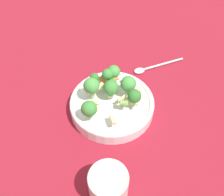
% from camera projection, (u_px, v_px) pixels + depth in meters
% --- Properties ---
extents(ground_plane, '(3.00, 3.00, 0.00)m').
position_uv_depth(ground_plane, '(112.00, 109.00, 0.75)').
color(ground_plane, maroon).
extents(bowl, '(0.23, 0.23, 0.04)m').
position_uv_depth(bowl, '(112.00, 104.00, 0.73)').
color(bowl, white).
rests_on(bowl, ground_plane).
extents(pasta_salad, '(0.18, 0.18, 0.07)m').
position_uv_depth(pasta_salad, '(110.00, 88.00, 0.70)').
color(pasta_salad, '#8CB766').
rests_on(pasta_salad, bowl).
extents(cup, '(0.09, 0.09, 0.09)m').
position_uv_depth(cup, '(108.00, 185.00, 0.56)').
color(cup, silver).
rests_on(cup, ground_plane).
extents(spoon, '(0.18, 0.04, 0.01)m').
position_uv_depth(spoon, '(150.00, 68.00, 0.85)').
color(spoon, silver).
rests_on(spoon, ground_plane).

